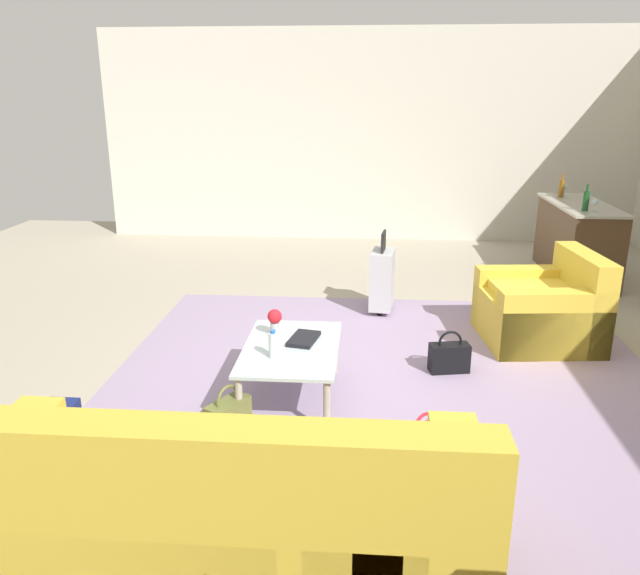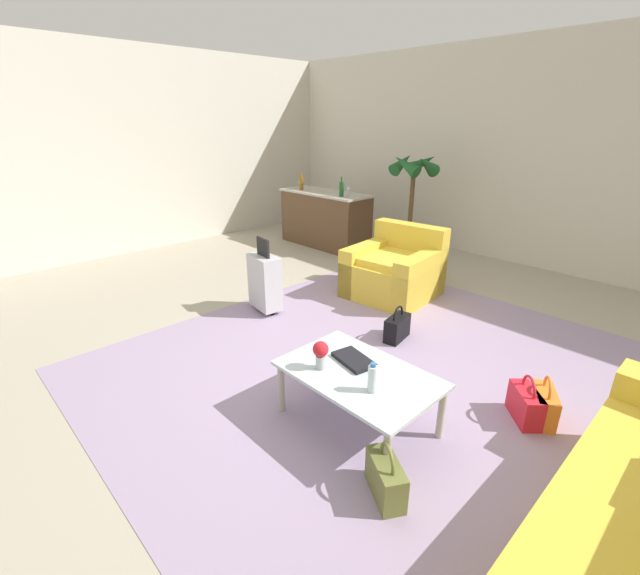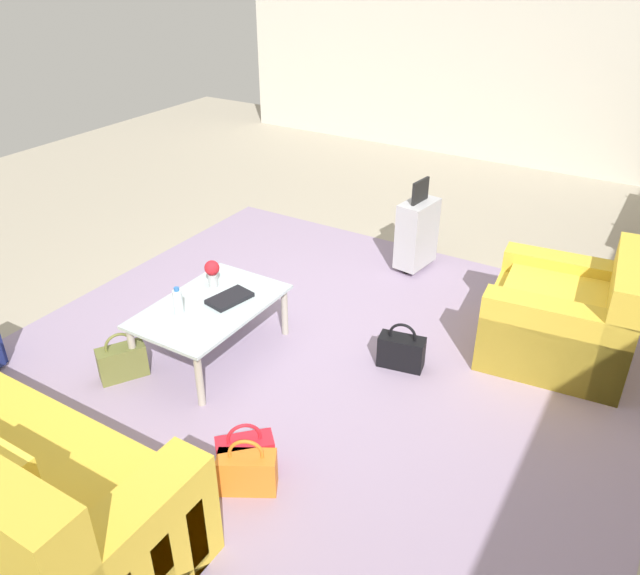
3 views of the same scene
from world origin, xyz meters
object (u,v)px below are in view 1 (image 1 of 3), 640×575
armchair (546,311)px  handbag_black (449,357)px  water_bottle (273,345)px  backpack_navy (59,440)px  coffee_table (291,353)px  handbag_orange (438,456)px  wine_glass_left_of_centre (595,202)px  coffee_table_book (304,339)px  suitcase_silver (382,279)px  handbag_red (422,447)px  bar_console (577,239)px  flower_vase (275,320)px  handbag_olive (228,417)px  wine_glass_leftmost (565,188)px  wine_bottle_green (586,200)px  wine_bottle_amber (561,188)px  couch (223,519)px

armchair → handbag_black: (0.74, -0.94, -0.16)m
water_bottle → backpack_navy: 1.47m
coffee_table → handbag_orange: bearing=47.6°
wine_glass_left_of_centre → backpack_navy: bearing=-47.8°
wine_glass_left_of_centre → coffee_table_book: bearing=-46.6°
suitcase_silver → handbag_red: bearing=4.1°
coffee_table → bar_console: size_ratio=0.65×
handbag_red → flower_vase: bearing=-134.3°
wine_glass_left_of_centre → handbag_olive: wine_glass_left_of_centre is taller
wine_glass_leftmost → wine_bottle_green: 1.05m
flower_vase → wine_bottle_green: bearing=131.8°
coffee_table → handbag_orange: size_ratio=2.99×
armchair → coffee_table: (1.31, -2.17, 0.08)m
wine_bottle_amber → couch: bearing=-28.2°
coffee_table_book → backpack_navy: (1.12, -1.37, -0.24)m
wine_glass_left_of_centre → bar_console: bearing=175.6°
backpack_navy → handbag_olive: bearing=116.6°
water_bottle → handbag_orange: (0.70, 1.08, -0.39)m
coffee_table → handbag_olive: (0.53, -0.36, -0.24)m
coffee_table → water_bottle: size_ratio=5.24×
coffee_table_book → handbag_olive: coffee_table_book is taller
handbag_olive → backpack_navy: backpack_navy is taller
flower_vase → backpack_navy: (1.22, -1.14, -0.35)m
wine_bottle_amber → handbag_black: (3.39, -1.76, -0.90)m
backpack_navy → wine_bottle_green: bearing=133.2°
wine_glass_left_of_centre → handbag_olive: size_ratio=0.43×
wine_glass_leftmost → handbag_orange: size_ratio=0.43×
handbag_olive → handbag_black: size_ratio=1.00×
coffee_table_book → bar_console: bearing=149.9°
bar_console → backpack_navy: 6.29m
water_bottle → wine_glass_left_of_centre: (-3.14, 3.16, 0.50)m
flower_vase → wine_glass_left_of_centre: (-2.72, 3.21, 0.48)m
wine_bottle_green → backpack_navy: wine_bottle_green is taller
handbag_red → handbag_orange: size_ratio=1.00×
couch → wine_bottle_green: bearing=147.4°
armchair → coffee_table: bearing=-58.9°
couch → wine_glass_left_of_centre: wine_glass_left_of_centre is taller
bar_console → wine_bottle_amber: (-0.46, -0.12, 0.56)m
water_bottle → suitcase_silver: bearing=160.0°
armchair → wine_glass_leftmost: size_ratio=6.78×
wine_bottle_green → coffee_table_book: bearing=-45.1°
couch → handbag_orange: size_ratio=6.75×
suitcase_silver → backpack_navy: suitcase_silver is taller
water_bottle → handbag_red: (0.60, 1.00, -0.39)m
wine_glass_leftmost → suitcase_silver: size_ratio=0.18×
bar_console → suitcase_silver: 2.83m
flower_vase → bar_console: 4.62m
backpack_navy → wine_glass_left_of_centre: bearing=132.2°
couch → handbag_olive: (-1.26, -0.26, -0.19)m
bar_console → handbag_orange: bar_console is taller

